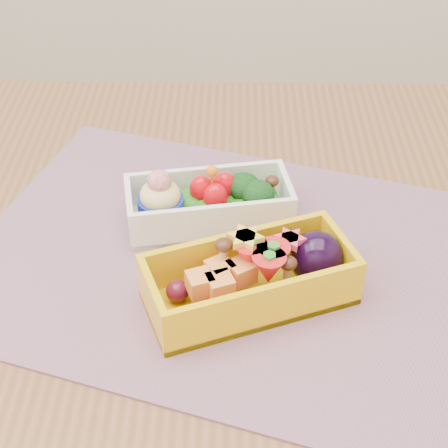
{
  "coord_description": "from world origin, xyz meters",
  "views": [
    {
      "loc": [
        0.0,
        -0.51,
        1.23
      ],
      "look_at": [
        -0.01,
        0.03,
        0.79
      ],
      "focal_mm": 57.74,
      "sensor_mm": 36.0,
      "label": 1
    }
  ],
  "objects_px": {
    "table": "(229,344)",
    "bento_white": "(208,203)",
    "placemat": "(216,257)",
    "bento_yellow": "(254,277)"
  },
  "relations": [
    {
      "from": "placemat",
      "to": "bento_yellow",
      "type": "height_order",
      "value": "bento_yellow"
    },
    {
      "from": "table",
      "to": "bento_white",
      "type": "relative_size",
      "value": 6.66
    },
    {
      "from": "table",
      "to": "placemat",
      "type": "height_order",
      "value": "placemat"
    },
    {
      "from": "table",
      "to": "bento_yellow",
      "type": "relative_size",
      "value": 5.82
    },
    {
      "from": "bento_yellow",
      "to": "placemat",
      "type": "bearing_deg",
      "value": 100.23
    },
    {
      "from": "table",
      "to": "bento_white",
      "type": "xyz_separation_m",
      "value": [
        -0.02,
        0.08,
        0.13
      ]
    },
    {
      "from": "table",
      "to": "bento_yellow",
      "type": "bearing_deg",
      "value": -55.42
    },
    {
      "from": "table",
      "to": "placemat",
      "type": "bearing_deg",
      "value": 117.06
    },
    {
      "from": "bento_white",
      "to": "bento_yellow",
      "type": "xyz_separation_m",
      "value": [
        0.05,
        -0.12,
        0.0
      ]
    },
    {
      "from": "placemat",
      "to": "table",
      "type": "bearing_deg",
      "value": -62.94
    }
  ]
}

